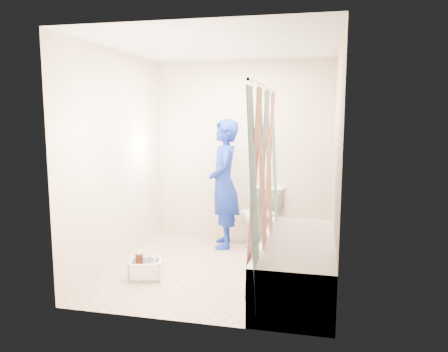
% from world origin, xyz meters
% --- Properties ---
extents(floor, '(2.60, 2.60, 0.00)m').
position_xyz_m(floor, '(0.00, 0.00, 0.00)').
color(floor, tan).
rests_on(floor, ground).
extents(ceiling, '(2.40, 2.60, 0.02)m').
position_xyz_m(ceiling, '(0.00, 0.00, 2.40)').
color(ceiling, silver).
rests_on(ceiling, wall_back).
extents(wall_back, '(2.40, 0.02, 2.40)m').
position_xyz_m(wall_back, '(0.00, 1.30, 1.20)').
color(wall_back, beige).
rests_on(wall_back, ground).
extents(wall_front, '(2.40, 0.02, 2.40)m').
position_xyz_m(wall_front, '(0.00, -1.30, 1.20)').
color(wall_front, beige).
rests_on(wall_front, ground).
extents(wall_left, '(0.02, 2.60, 2.40)m').
position_xyz_m(wall_left, '(-1.20, 0.00, 1.20)').
color(wall_left, beige).
rests_on(wall_left, ground).
extents(wall_right, '(0.02, 2.60, 2.40)m').
position_xyz_m(wall_right, '(1.20, 0.00, 1.20)').
color(wall_right, beige).
rests_on(wall_right, ground).
extents(bathtub, '(0.70, 1.75, 0.50)m').
position_xyz_m(bathtub, '(0.85, -0.43, 0.27)').
color(bathtub, white).
rests_on(bathtub, ground).
extents(curtain_rod, '(0.02, 1.90, 0.02)m').
position_xyz_m(curtain_rod, '(0.52, -0.43, 1.95)').
color(curtain_rod, silver).
rests_on(curtain_rod, wall_back).
extents(shower_curtain, '(0.06, 1.75, 1.80)m').
position_xyz_m(shower_curtain, '(0.52, -0.43, 1.02)').
color(shower_curtain, silver).
rests_on(shower_curtain, curtain_rod).
extents(toilet, '(0.56, 0.79, 0.74)m').
position_xyz_m(toilet, '(0.30, 1.01, 0.37)').
color(toilet, white).
rests_on(toilet, ground).
extents(tank_lid, '(0.48, 0.29, 0.03)m').
position_xyz_m(tank_lid, '(0.27, 0.89, 0.43)').
color(tank_lid, white).
rests_on(tank_lid, toilet).
extents(tank_internals, '(0.18, 0.07, 0.24)m').
position_xyz_m(tank_internals, '(0.30, 1.21, 0.72)').
color(tank_internals, black).
rests_on(tank_internals, toilet).
extents(plumber, '(0.53, 0.67, 1.63)m').
position_xyz_m(plumber, '(-0.15, 0.78, 0.81)').
color(plumber, '#103DA5').
rests_on(plumber, ground).
extents(cleaning_caddy, '(0.37, 0.33, 0.25)m').
position_xyz_m(cleaning_caddy, '(-0.68, -0.48, 0.09)').
color(cleaning_caddy, white).
rests_on(cleaning_caddy, ground).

